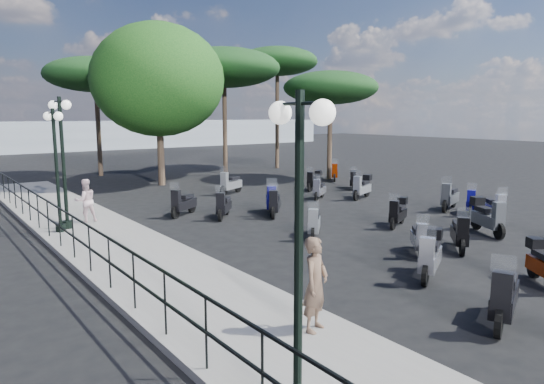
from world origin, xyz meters
TOP-DOWN VIEW (x-y plane):
  - ground at (0.00, 0.00)m, footprint 120.00×120.00m
  - sidewalk at (-6.50, 3.00)m, footprint 3.00×30.00m
  - railing at (-7.80, 2.80)m, footprint 0.04×26.04m
  - lamp_post_0 at (-7.53, -6.43)m, footprint 0.40×1.13m
  - lamp_post_1 at (-7.36, 5.29)m, footprint 0.37×1.11m
  - lamp_post_2 at (-7.08, 5.61)m, footprint 0.46×1.21m
  - woman at (-5.71, -4.71)m, footprint 0.70×0.59m
  - pedestrian_far at (-6.32, 6.20)m, footprint 0.73×0.57m
  - scooter_1 at (-1.50, -4.00)m, footprint 1.61×0.99m
  - scooter_2 at (-1.16, 0.40)m, footprint 1.19×1.17m
  - scooter_3 at (-1.93, 4.49)m, footprint 1.19×1.25m
  - scooter_4 at (-2.92, 5.76)m, footprint 1.47×1.02m
  - scooter_6 at (-2.64, -6.35)m, footprint 1.74×0.91m
  - scooter_7 at (-0.09, -2.66)m, footprint 1.15×1.12m
  - scooter_8 at (-0.21, 3.65)m, footprint 1.20×1.31m
  - scooter_9 at (-0.04, 4.11)m, footprint 1.14×1.56m
  - scooter_10 at (1.17, 8.97)m, footprint 1.64×0.92m
  - scooter_12 at (1.12, -3.12)m, footprint 1.35×1.14m
  - scooter_13 at (3.51, -2.57)m, footprint 1.09×1.64m
  - scooter_14 at (3.55, 5.33)m, footprint 1.32×0.95m
  - scooter_17 at (6.03, 0.43)m, footprint 1.74×0.82m
  - scooter_18 at (2.11, -0.19)m, footprint 1.45×0.82m
  - scooter_19 at (5.26, 4.35)m, footprint 1.65×0.83m
  - scooter_20 at (5.14, 7.45)m, footprint 1.44×0.87m
  - scooter_23 at (5.52, -1.68)m, footprint 1.06×1.39m
  - scooter_24 at (5.93, -0.57)m, footprint 1.45×0.91m
  - scooter_25 at (7.05, 6.62)m, footprint 1.19×1.15m
  - scooter_26 at (8.45, 9.39)m, footprint 1.22×1.24m
  - broadleaf_tree at (-0.18, 13.75)m, footprint 6.90×6.90m
  - pine_0 at (4.77, 15.29)m, footprint 6.79×6.79m
  - pine_1 at (9.93, 16.73)m, footprint 5.58×5.58m
  - pine_2 at (-1.53, 19.77)m, footprint 6.01×6.01m
  - pine_3 at (8.84, 10.26)m, footprint 5.47×5.47m
  - distant_hills at (0.00, 45.00)m, footprint 70.00×8.00m

SIDE VIEW (x-z plane):
  - ground at x=0.00m, z-range 0.00..0.00m
  - sidewalk at x=-6.50m, z-range 0.00..0.15m
  - scooter_7 at x=-0.09m, z-range -0.18..1.02m
  - scooter_14 at x=3.55m, z-range -0.19..1.03m
  - scooter_2 at x=-1.16m, z-range -0.19..1.06m
  - scooter_24 at x=5.93m, z-range -0.19..1.08m
  - scooter_3 at x=-1.93m, z-range -0.20..1.10m
  - scooter_25 at x=7.05m, z-range -0.15..1.05m
  - scooter_26 at x=8.45m, z-range -0.20..1.11m
  - scooter_23 at x=5.52m, z-range -0.20..1.11m
  - scooter_12 at x=1.12m, z-range -0.20..1.13m
  - scooter_8 at x=-0.21m, z-range -0.20..1.13m
  - scooter_18 at x=2.11m, z-range -0.15..1.08m
  - scooter_4 at x=-2.92m, z-range -0.20..1.13m
  - scooter_20 at x=5.14m, z-range -0.15..1.09m
  - scooter_10 at x=1.17m, z-range -0.21..1.18m
  - scooter_17 at x=6.03m, z-range -0.22..1.21m
  - scooter_9 at x=-0.04m, z-range -0.22..1.22m
  - scooter_6 at x=-2.64m, z-range -0.22..1.24m
  - scooter_19 at x=5.26m, z-range -0.17..1.20m
  - scooter_1 at x=-1.50m, z-range -0.17..1.22m
  - scooter_13 at x=3.51m, z-range -0.18..1.27m
  - pedestrian_far at x=-6.32m, z-range 0.15..1.62m
  - railing at x=-7.80m, z-range 0.35..1.45m
  - woman at x=-5.71m, z-range 0.15..1.76m
  - distant_hills at x=0.00m, z-range 0.00..3.00m
  - lamp_post_1 at x=-7.36m, z-range 0.42..4.21m
  - lamp_post_0 at x=-7.53m, z-range 0.42..4.29m
  - lamp_post_2 at x=-7.08m, z-range 0.44..4.60m
  - pine_3 at x=8.84m, z-range 2.14..8.38m
  - broadleaf_tree at x=-0.18m, z-range 1.29..9.76m
  - pine_2 at x=-1.53m, z-range 2.52..9.70m
  - pine_0 at x=4.77m, z-range 2.66..10.39m
  - pine_1 at x=9.93m, z-range 3.16..11.51m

